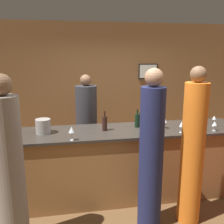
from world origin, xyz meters
TOP-DOWN VIEW (x-y plane):
  - ground_plane at (0.00, 0.00)m, footprint 14.00×14.00m
  - back_wall at (0.00, 2.10)m, footprint 8.00×0.08m
  - bar_counter at (0.00, 0.00)m, footprint 3.50×0.79m
  - bartender at (-0.53, 0.94)m, footprint 0.38×0.38m
  - guest_0 at (0.12, -0.74)m, footprint 0.29×0.29m
  - guest_1 at (-1.48, -0.83)m, footprint 0.31×0.31m
  - guest_2 at (0.65, -0.74)m, footprint 0.29×0.29m
  - wine_bottle_0 at (-0.34, 0.01)m, footprint 0.07×0.07m
  - wine_bottle_1 at (0.27, 0.23)m, footprint 0.07×0.07m
  - wine_bottle_2 at (0.17, 0.10)m, footprint 0.08×0.08m
  - ice_bucket at (-1.20, 0.03)m, footprint 0.21×0.21m
  - wine_glass_0 at (0.32, -0.11)m, footprint 0.08×0.08m
  - wine_glass_1 at (0.29, -0.25)m, footprint 0.08×0.08m
  - wine_glass_2 at (0.55, -0.03)m, footprint 0.08×0.08m
  - wine_glass_3 at (1.22, -0.27)m, footprint 0.07×0.07m
  - wine_glass_4 at (1.35, -0.05)m, footprint 0.06×0.06m
  - wine_glass_5 at (-0.81, -0.33)m, footprint 0.08×0.08m
  - wine_glass_6 at (1.03, -0.12)m, footprint 0.06×0.06m
  - wine_glass_7 at (0.71, -0.27)m, footprint 0.06×0.06m

SIDE VIEW (x-z plane):
  - ground_plane at x=0.00m, z-range 0.00..0.00m
  - bar_counter at x=0.00m, z-range 0.00..1.05m
  - bartender at x=-0.53m, z-range -0.07..1.72m
  - guest_1 at x=-1.48m, z-range -0.05..1.89m
  - guest_0 at x=0.12m, z-range -0.05..1.93m
  - guest_2 at x=0.65m, z-range -0.05..1.94m
  - ice_bucket at x=-1.20m, z-range 1.05..1.25m
  - wine_bottle_1 at x=0.27m, z-range 1.02..1.28m
  - wine_glass_3 at x=1.22m, z-range 1.08..1.22m
  - wine_bottle_2 at x=0.17m, z-range 1.02..1.29m
  - wine_bottle_0 at x=-0.34m, z-range 1.01..1.30m
  - wine_glass_7 at x=0.71m, z-range 1.09..1.25m
  - wine_glass_1 at x=0.29m, z-range 1.09..1.25m
  - wine_glass_6 at x=1.03m, z-range 1.09..1.25m
  - wine_glass_0 at x=0.32m, z-range 1.09..1.25m
  - wine_glass_2 at x=0.55m, z-range 1.09..1.26m
  - wine_glass_4 at x=1.35m, z-range 1.09..1.26m
  - wine_glass_5 at x=-0.81m, z-range 1.10..1.28m
  - back_wall at x=0.00m, z-range 0.00..2.80m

